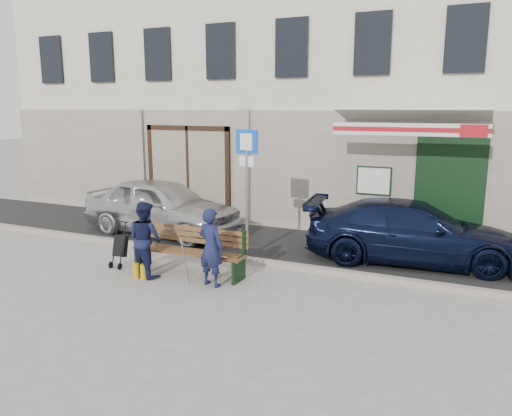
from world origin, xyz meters
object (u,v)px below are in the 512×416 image
Objects in this scene: car_navy at (413,232)px; stroller at (120,247)px; bench at (187,251)px; man at (211,247)px; woman at (145,239)px; car_silver at (162,206)px; parking_sign at (247,172)px.

car_navy is 6.23m from stroller.
bench is 0.95m from man.
man is 1.57× the size of stroller.
bench reaches higher than stroller.
stroller is (-0.85, 0.26, -0.33)m from woman.
woman reaches higher than car_silver.
man is (-3.23, -3.07, 0.08)m from car_navy.
woman is at bearing -20.74° from stroller.
parking_sign is at bearing 101.72° from car_navy.
man reaches higher than bench.
bench is (-0.62, -1.52, -1.45)m from parking_sign.
stroller is (-2.30, 0.22, -0.32)m from man.
woman is (-4.68, -3.11, 0.09)m from car_navy.
car_silver is 4.59× the size of stroller.
car_silver reaches higher than car_navy.
car_navy is at bearing -130.03° from woman.
stroller is at bearing -158.51° from car_silver.
bench is (-4.03, -2.64, -0.20)m from car_navy.
man is at bearing 126.95° from car_navy.
man is 1.45m from woman.
parking_sign is 2.62m from woman.
parking_sign is (2.90, -0.91, 1.17)m from car_silver.
car_navy is 4.45m from man.
woman is (1.63, -2.90, 0.01)m from car_silver.
bench is 2.54× the size of stroller.
bench is 1.62× the size of man.
woman is 1.59× the size of stroller.
parking_sign is at bearing 67.78° from bench.
man is at bearing -127.78° from car_silver.
car_navy is 1.61× the size of parking_sign.
parking_sign is 1.90× the size of man.
stroller is (-5.53, -2.85, -0.24)m from car_navy.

